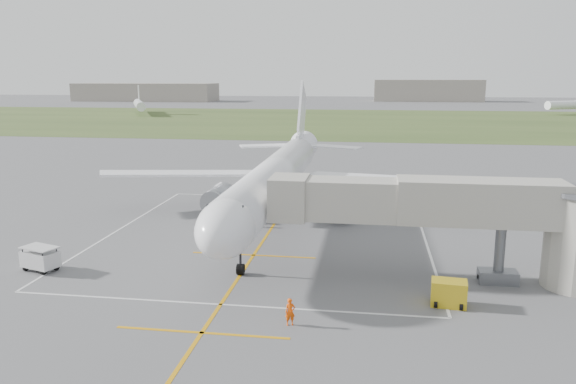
# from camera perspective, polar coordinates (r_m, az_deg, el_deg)

# --- Properties ---
(ground) EXTENTS (700.00, 700.00, 0.00)m
(ground) POSITION_cam_1_polar(r_m,az_deg,el_deg) (54.65, -1.36, -3.21)
(ground) COLOR #565659
(ground) RESTS_ON ground
(grass_strip) EXTENTS (700.00, 120.00, 0.02)m
(grass_strip) POSITION_cam_1_polar(r_m,az_deg,el_deg) (182.80, 5.64, 7.23)
(grass_strip) COLOR #374A20
(grass_strip) RESTS_ON ground
(apron_markings) EXTENTS (28.20, 60.00, 0.01)m
(apron_markings) POSITION_cam_1_polar(r_m,az_deg,el_deg) (49.14, -2.52, -4.92)
(apron_markings) COLOR orange
(apron_markings) RESTS_ON ground
(airliner) EXTENTS (38.93, 46.75, 13.52)m
(airliner) POSITION_cam_1_polar(r_m,az_deg,el_deg) (54.42, -1.25, 1.47)
(airliner) COLOR white
(airliner) RESTS_ON ground
(jet_bridge) EXTENTS (23.40, 5.00, 7.20)m
(jet_bridge) POSITION_cam_1_polar(r_m,az_deg,el_deg) (40.20, 17.79, -2.26)
(jet_bridge) COLOR #AEA99D
(jet_bridge) RESTS_ON ground
(gpu_unit) EXTENTS (2.29, 1.73, 1.61)m
(gpu_unit) POSITION_cam_1_polar(r_m,az_deg,el_deg) (36.85, 16.02, -9.86)
(gpu_unit) COLOR #B79A16
(gpu_unit) RESTS_ON ground
(baggage_cart) EXTENTS (2.96, 2.30, 1.81)m
(baggage_cart) POSITION_cam_1_polar(r_m,az_deg,el_deg) (45.27, -23.86, -6.19)
(baggage_cart) COLOR silver
(baggage_cart) RESTS_ON ground
(ramp_worker_nose) EXTENTS (0.67, 0.55, 1.60)m
(ramp_worker_nose) POSITION_cam_1_polar(r_m,az_deg,el_deg) (32.87, 0.22, -12.09)
(ramp_worker_nose) COLOR #F24E07
(ramp_worker_nose) RESTS_ON ground
(ramp_worker_wing) EXTENTS (1.04, 1.13, 1.87)m
(ramp_worker_wing) POSITION_cam_1_polar(r_m,az_deg,el_deg) (53.65, -4.85, -2.50)
(ramp_worker_wing) COLOR #FF6608
(ramp_worker_wing) RESTS_ON ground
(distant_hangars) EXTENTS (345.00, 49.00, 12.00)m
(distant_hangars) POSITION_cam_1_polar(r_m,az_deg,el_deg) (318.35, 3.97, 10.07)
(distant_hangars) COLOR gray
(distant_hangars) RESTS_ON ground
(distant_aircraft) EXTENTS (187.22, 49.07, 8.85)m
(distant_aircraft) POSITION_cam_1_polar(r_m,az_deg,el_deg) (215.10, 7.32, 8.81)
(distant_aircraft) COLOR white
(distant_aircraft) RESTS_ON ground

